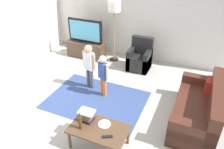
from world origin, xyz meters
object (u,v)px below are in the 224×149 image
object	(u,v)px
child_near_tv	(89,63)
book_stack	(86,115)
child_center	(103,72)
armchair	(140,59)
plate	(104,124)
coffee_table	(99,130)
tv_remote	(107,137)
bottle	(80,122)
couch	(200,110)
floor_lamp	(114,10)
tv_stand	(87,49)
tv	(85,31)

from	to	relation	value
child_near_tv	book_stack	xyz separation A→B (m)	(0.75, -1.49, -0.17)
child_near_tv	child_center	bearing A→B (deg)	-21.14
armchair	child_near_tv	distance (m)	1.71
plate	child_near_tv	bearing A→B (deg)	126.61
coffee_table	tv_remote	bearing A→B (deg)	-28.61
armchair	bottle	world-z (taller)	armchair
couch	armchair	bearing A→B (deg)	136.50
armchair	child_near_tv	world-z (taller)	child_near_tv
couch	bottle	distance (m)	2.37
floor_lamp	armchair	bearing A→B (deg)	-12.25
tv_stand	coffee_table	bearing A→B (deg)	-57.29
armchair	plate	bearing A→B (deg)	-84.89
floor_lamp	plate	size ratio (longest dim) A/B	8.09
floor_lamp	plate	xyz separation A→B (m)	(1.14, -3.10, -1.12)
child_near_tv	bottle	world-z (taller)	child_near_tv
child_center	book_stack	distance (m)	1.35
tv	bottle	world-z (taller)	tv
bottle	tv_remote	world-z (taller)	bottle
tv	plate	distance (m)	3.58
tv_stand	plate	world-z (taller)	tv_stand
coffee_table	tv_remote	size ratio (longest dim) A/B	5.88
book_stack	tv_remote	size ratio (longest dim) A/B	1.74
child_near_tv	armchair	bearing A→B (deg)	59.87
tv_stand	tv	size ratio (longest dim) A/B	1.09
tv_stand	couch	xyz separation A→B (m)	(3.52, -1.71, 0.05)
coffee_table	book_stack	xyz separation A→B (m)	(-0.30, 0.11, 0.15)
tv	bottle	xyz separation A→B (m)	(1.69, -3.17, -0.29)
tv_stand	tv	distance (m)	0.60
couch	book_stack	bearing A→B (deg)	-145.94
tv_stand	armchair	distance (m)	1.76
tv_stand	tv_remote	distance (m)	3.87
couch	armchair	size ratio (longest dim) A/B	2.00
tv	plate	xyz separation A→B (m)	(2.02, -2.93, -0.42)
child_center	coffee_table	world-z (taller)	child_center
book_stack	child_center	bearing A→B (deg)	102.76
child_near_tv	child_center	distance (m)	0.49
bottle	child_center	bearing A→B (deg)	101.49
couch	book_stack	xyz separation A→B (m)	(-1.85, -1.25, 0.23)
floor_lamp	child_center	distance (m)	2.08
floor_lamp	bottle	xyz separation A→B (m)	(0.81, -3.34, -0.98)
floor_lamp	coffee_table	distance (m)	3.60
couch	book_stack	distance (m)	2.24
tv	bottle	bearing A→B (deg)	-61.91
couch	tv_remote	bearing A→B (deg)	-132.08
bottle	tv_stand	bearing A→B (deg)	117.93
tv_stand	armchair	world-z (taller)	armchair
couch	armchair	xyz separation A→B (m)	(-1.76, 1.67, 0.01)
coffee_table	book_stack	world-z (taller)	book_stack
tv	child_near_tv	size ratio (longest dim) A/B	0.97
armchair	tv	bearing A→B (deg)	179.40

